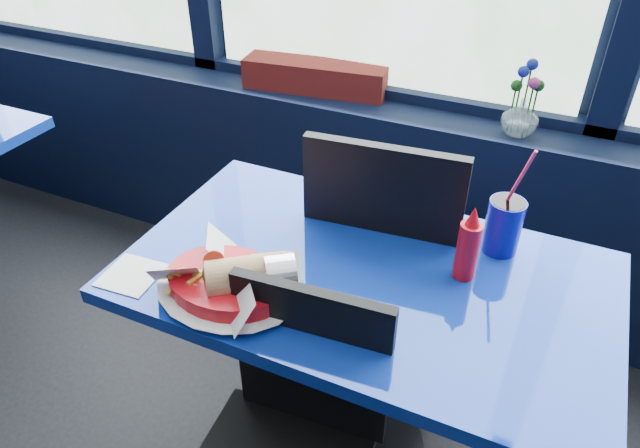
{
  "coord_description": "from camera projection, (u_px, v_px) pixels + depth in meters",
  "views": [
    {
      "loc": [
        0.65,
        0.96,
        1.67
      ],
      "look_at": [
        0.18,
        1.98,
        0.87
      ],
      "focal_mm": 32.0,
      "sensor_mm": 36.0,
      "label": 1
    }
  ],
  "objects": [
    {
      "name": "chair_near_back",
      "position": [
        394.0,
        253.0,
        1.76
      ],
      "size": [
        0.49,
        0.5,
        1.0
      ],
      "rotation": [
        0.0,
        0.0,
        3.24
      ],
      "color": "black",
      "rests_on": "ground"
    },
    {
      "name": "planter_box",
      "position": [
        315.0,
        76.0,
        2.2
      ],
      "size": [
        0.57,
        0.21,
        0.11
      ],
      "primitive_type": "cube",
      "rotation": [
        0.0,
        0.0,
        0.12
      ],
      "color": "maroon",
      "rests_on": "window_sill"
    },
    {
      "name": "food_basket",
      "position": [
        230.0,
        281.0,
        1.33
      ],
      "size": [
        0.35,
        0.35,
        0.11
      ],
      "rotation": [
        0.0,
        0.0,
        0.19
      ],
      "color": "red",
      "rests_on": "near_table"
    },
    {
      "name": "soda_cup",
      "position": [
        504.0,
        225.0,
        1.45
      ],
      "size": [
        0.09,
        0.09,
        0.31
      ],
      "rotation": [
        0.0,
        0.0,
        0.31
      ],
      "color": "#0D0D8F",
      "rests_on": "near_table"
    },
    {
      "name": "near_table",
      "position": [
        363.0,
        323.0,
        1.52
      ],
      "size": [
        1.2,
        0.7,
        0.75
      ],
      "color": "black",
      "rests_on": "ground"
    },
    {
      "name": "napkin",
      "position": [
        132.0,
        275.0,
        1.4
      ],
      "size": [
        0.14,
        0.14,
        0.0
      ],
      "primitive_type": "cube",
      "rotation": [
        0.0,
        0.0,
        0.07
      ],
      "color": "white",
      "rests_on": "near_table"
    },
    {
      "name": "window_sill",
      "position": [
        369.0,
        193.0,
        2.37
      ],
      "size": [
        5.0,
        0.26,
        0.8
      ],
      "primitive_type": "cube",
      "color": "black",
      "rests_on": "ground"
    },
    {
      "name": "chair_near_front",
      "position": [
        289.0,
        436.0,
        1.33
      ],
      "size": [
        0.42,
        0.42,
        0.87
      ],
      "rotation": [
        0.0,
        0.0,
        0.08
      ],
      "color": "black",
      "rests_on": "ground"
    },
    {
      "name": "flower_vase",
      "position": [
        521.0,
        113.0,
        1.88
      ],
      "size": [
        0.14,
        0.14,
        0.25
      ],
      "rotation": [
        0.0,
        0.0,
        -0.13
      ],
      "color": "silver",
      "rests_on": "window_sill"
    },
    {
      "name": "ketchup_bottle",
      "position": [
        468.0,
        247.0,
        1.36
      ],
      "size": [
        0.05,
        0.05,
        0.2
      ],
      "color": "red",
      "rests_on": "near_table"
    }
  ]
}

